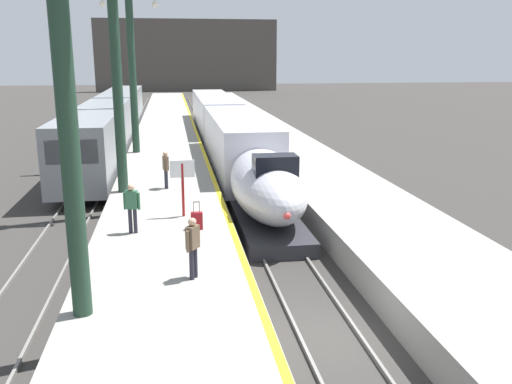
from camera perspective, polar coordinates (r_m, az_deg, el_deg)
The scene contains 19 objects.
ground_plane at distance 14.43m, azimuth 7.53°, elevation -14.63°, with size 260.00×260.00×0.00m, color #33302D.
platform_left at distance 37.43m, azimuth -9.18°, elevation 3.94°, with size 4.80×110.00×1.05m, color gray.
platform_right at distance 38.23m, azimuth 3.08°, elevation 4.30°, with size 4.80×110.00×1.05m, color gray.
platform_left_safety_stripe at distance 37.40m, azimuth -5.70°, elevation 4.86°, with size 0.20×107.80×0.01m, color yellow.
rail_main_left at distance 40.33m, azimuth -4.44°, elevation 4.11°, with size 0.08×110.00×0.12m, color slate.
rail_main_right at distance 40.47m, azimuth -2.32°, elevation 4.17°, with size 0.08×110.00×0.12m, color slate.
rail_secondary_left at distance 40.54m, azimuth -15.95°, elevation 3.67°, with size 0.08×110.00×0.12m, color slate.
rail_secondary_right at distance 40.38m, azimuth -13.84°, elevation 3.76°, with size 0.08×110.00×0.12m, color slate.
highspeed_train_main at distance 36.91m, azimuth -2.93°, elevation 6.14°, with size 2.92×39.23×3.60m.
regional_train_adjacent at distance 43.57m, azimuth -14.61°, elevation 7.18°, with size 2.85×36.60×3.80m.
station_column_near at distance 12.40m, azimuth -19.08°, elevation 12.50°, with size 4.00×0.68×9.27m.
station_column_mid at distance 24.36m, azimuth -14.35°, elevation 14.10°, with size 4.00×0.68×10.24m.
station_column_far at distance 34.72m, azimuth -12.74°, elevation 13.53°, with size 4.00×0.68×9.72m.
passenger_near_edge at distance 18.88m, azimuth -12.70°, elevation -1.27°, with size 0.56×0.30×1.69m.
passenger_mid_platform at distance 25.04m, azimuth -9.31°, elevation 2.58°, with size 0.29×0.56×1.69m.
passenger_far_waiting at distance 14.76m, azimuth -6.54°, elevation -5.28°, with size 0.40×0.49×1.69m.
rolling_suitcase at distance 19.10m, azimuth -6.14°, elevation -2.96°, with size 0.40×0.22×0.98m.
departure_info_board at distance 20.42m, azimuth -7.60°, elevation 1.58°, with size 0.90×0.10×2.12m.
terminus_back_wall at distance 114.20m, azimuth -7.13°, elevation 13.82°, with size 36.00×2.00×14.00m, color #4C4742.
Camera 1 is at (-3.73, -12.14, 6.85)m, focal length 38.72 mm.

